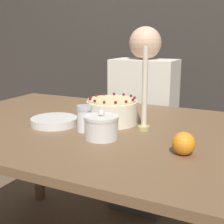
% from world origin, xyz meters
% --- Properties ---
extents(wall_behind, '(8.00, 0.05, 2.60)m').
position_xyz_m(wall_behind, '(0.00, 1.40, 1.30)').
color(wall_behind, '#38332D').
rests_on(wall_behind, ground_plane).
extents(dining_table, '(1.44, 1.01, 0.75)m').
position_xyz_m(dining_table, '(0.00, 0.00, 0.64)').
color(dining_table, brown).
rests_on(dining_table, ground_plane).
extents(cake, '(0.22, 0.22, 0.12)m').
position_xyz_m(cake, '(0.09, 0.06, 0.80)').
color(cake, '#EFE5CC').
rests_on(cake, dining_table).
extents(sugar_bowl, '(0.13, 0.13, 0.11)m').
position_xyz_m(sugar_bowl, '(0.15, -0.15, 0.79)').
color(sugar_bowl, silver).
rests_on(sugar_bowl, dining_table).
extents(sugar_shaker, '(0.06, 0.06, 0.11)m').
position_xyz_m(sugar_shaker, '(0.05, -0.10, 0.80)').
color(sugar_shaker, white).
rests_on(sugar_shaker, dining_table).
extents(plate_stack, '(0.20, 0.20, 0.03)m').
position_xyz_m(plate_stack, '(-0.12, -0.07, 0.76)').
color(plate_stack, silver).
rests_on(plate_stack, dining_table).
extents(candle, '(0.05, 0.05, 0.34)m').
position_xyz_m(candle, '(0.26, 0.02, 0.89)').
color(candle, tan).
rests_on(candle, dining_table).
extents(orange_fruit_0, '(0.08, 0.08, 0.08)m').
position_xyz_m(orange_fruit_0, '(0.47, -0.18, 0.78)').
color(orange_fruit_0, orange).
rests_on(orange_fruit_0, dining_table).
extents(orange_fruit_2, '(0.06, 0.06, 0.06)m').
position_xyz_m(orange_fruit_2, '(0.06, 0.25, 0.78)').
color(orange_fruit_2, orange).
rests_on(orange_fruit_2, dining_table).
extents(person_man_blue_shirt, '(0.40, 0.34, 1.18)m').
position_xyz_m(person_man_blue_shirt, '(0.01, 0.71, 0.51)').
color(person_man_blue_shirt, '#595960').
rests_on(person_man_blue_shirt, ground_plane).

